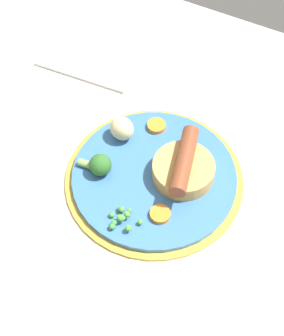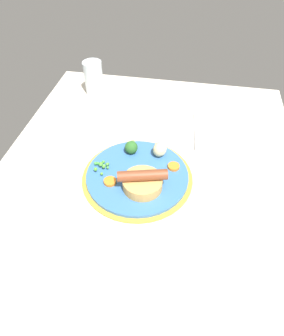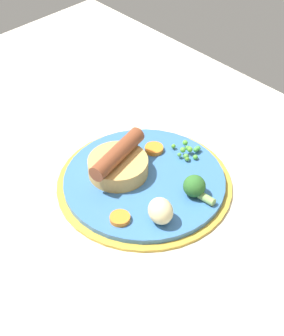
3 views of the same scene
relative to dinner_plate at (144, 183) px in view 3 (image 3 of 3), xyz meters
The scene contains 9 objects.
dining_table 4.94cm from the dinner_plate, 152.85° to the right, with size 110.00×80.00×3.00cm, color beige.
dinner_plate is the anchor object (origin of this frame).
sausage_pudding 5.57cm from the dinner_plate, 151.83° to the right, with size 9.71×12.13×5.38cm.
pea_pile 9.66cm from the dinner_plate, 86.21° to the left, with size 5.19×4.33×1.64cm.
broccoli_floret_near 9.00cm from the dinner_plate, 21.44° to the left, with size 5.63×3.54×3.54cm.
potato_chunk_0 9.82cm from the dinner_plate, 29.21° to the right, with size 4.16×3.60×4.06cm, color beige.
carrot_slice_0 9.78cm from the dinner_plate, 65.69° to the right, with size 3.07×3.07×0.78cm, color orange.
carrot_slice_1 7.58cm from the dinner_plate, 125.29° to the left, with size 3.14×3.14×0.76cm, color orange.
fork 26.26cm from the dinner_plate, 32.73° to the right, with size 18.00×1.60×0.60cm, color silver.
Camera 3 is at (51.53, -43.76, 65.69)cm, focal length 60.00 mm.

